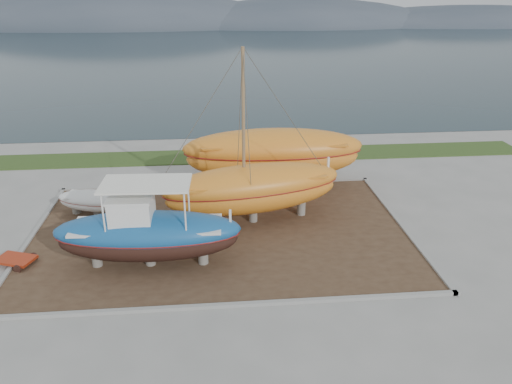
{
  "coord_description": "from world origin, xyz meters",
  "views": [
    {
      "loc": [
        -0.26,
        -17.89,
        11.49
      ],
      "look_at": [
        1.75,
        4.0,
        2.11
      ],
      "focal_mm": 35.0,
      "sensor_mm": 36.0,
      "label": 1
    }
  ],
  "objects_px": {
    "blue_caique": "(147,225)",
    "red_trailer": "(16,261)",
    "orange_sailboat": "(253,140)",
    "white_dinghy": "(97,203)",
    "orange_bare_hull": "(273,159)"
  },
  "relations": [
    {
      "from": "blue_caique",
      "to": "orange_sailboat",
      "type": "relative_size",
      "value": 0.86
    },
    {
      "from": "orange_sailboat",
      "to": "red_trailer",
      "type": "height_order",
      "value": "orange_sailboat"
    },
    {
      "from": "white_dinghy",
      "to": "red_trailer",
      "type": "distance_m",
      "value": 5.44
    },
    {
      "from": "white_dinghy",
      "to": "orange_sailboat",
      "type": "xyz_separation_m",
      "value": [
        8.1,
        -1.53,
        3.72
      ]
    },
    {
      "from": "orange_sailboat",
      "to": "red_trailer",
      "type": "xyz_separation_m",
      "value": [
        -10.68,
        -3.24,
        -4.24
      ]
    },
    {
      "from": "red_trailer",
      "to": "white_dinghy",
      "type": "bearing_deg",
      "value": 81.82
    },
    {
      "from": "orange_sailboat",
      "to": "blue_caique",
      "type": "bearing_deg",
      "value": -153.45
    },
    {
      "from": "white_dinghy",
      "to": "red_trailer",
      "type": "bearing_deg",
      "value": -104.11
    },
    {
      "from": "blue_caique",
      "to": "white_dinghy",
      "type": "distance_m",
      "value": 6.4
    },
    {
      "from": "blue_caique",
      "to": "red_trailer",
      "type": "relative_size",
      "value": 3.32
    },
    {
      "from": "white_dinghy",
      "to": "red_trailer",
      "type": "relative_size",
      "value": 1.74
    },
    {
      "from": "orange_bare_hull",
      "to": "red_trailer",
      "type": "relative_size",
      "value": 4.41
    },
    {
      "from": "blue_caique",
      "to": "orange_bare_hull",
      "type": "xyz_separation_m",
      "value": [
        6.38,
        8.3,
        -0.19
      ]
    },
    {
      "from": "blue_caique",
      "to": "white_dinghy",
      "type": "bearing_deg",
      "value": 124.25
    },
    {
      "from": "orange_sailboat",
      "to": "orange_bare_hull",
      "type": "height_order",
      "value": "orange_sailboat"
    }
  ]
}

